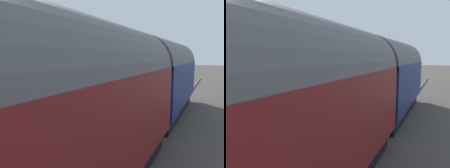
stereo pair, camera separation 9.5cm
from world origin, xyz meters
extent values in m
plane|color=#423D38|center=(0.00, 0.00, 0.00)|extent=(160.00, 160.00, 0.00)
cube|color=#A39B8C|center=(0.00, 4.23, 0.43)|extent=(32.00, 6.47, 0.85)
cube|color=beige|center=(0.00, 1.18, 0.86)|extent=(32.00, 0.36, 0.02)
cube|color=gray|center=(0.00, -1.62, 0.07)|extent=(52.00, 0.08, 0.14)
cube|color=gray|center=(0.00, -0.18, 0.07)|extent=(52.00, 0.08, 0.14)
cube|color=black|center=(3.62, -0.90, 0.35)|extent=(8.22, 2.29, 0.70)
cube|color=navy|center=(3.62, -0.90, 1.85)|extent=(8.94, 2.70, 2.30)
cylinder|color=#515154|center=(3.62, -0.90, 3.00)|extent=(8.94, 2.65, 2.65)
cube|color=black|center=(3.62, 0.47, 2.14)|extent=(7.59, 0.03, 0.80)
cylinder|color=black|center=(6.30, -0.90, 0.35)|extent=(0.70, 2.16, 0.70)
cylinder|color=black|center=(0.94, -0.90, 0.35)|extent=(0.70, 2.16, 0.70)
cube|color=black|center=(8.11, -0.90, 2.25)|extent=(0.04, 2.16, 0.90)
cylinder|color=#F2EDCC|center=(8.13, -0.90, 1.27)|extent=(0.06, 0.24, 0.24)
cube|color=red|center=(8.17, -0.90, 0.82)|extent=(0.16, 2.56, 0.24)
cube|color=maroon|center=(-5.67, -0.90, 1.85)|extent=(8.66, 2.70, 2.30)
cylinder|color=#515154|center=(-5.67, -0.90, 3.00)|extent=(8.66, 2.65, 2.65)
cube|color=black|center=(-5.67, 0.47, 2.14)|extent=(7.36, 0.03, 0.80)
cylinder|color=black|center=(-3.08, -0.90, 0.35)|extent=(0.70, 2.16, 0.70)
cube|color=white|center=(-0.72, 5.53, 2.25)|extent=(7.43, 4.10, 2.78)
cube|color=#38383F|center=(-0.72, 4.50, 4.45)|extent=(7.93, 2.31, 1.85)
cube|color=#38383F|center=(-0.72, 6.55, 4.45)|extent=(7.93, 2.31, 1.85)
cylinder|color=#38383F|center=(-0.72, 5.53, 5.25)|extent=(7.93, 0.16, 0.16)
cube|color=brown|center=(1.39, 5.53, 4.84)|extent=(0.56, 0.56, 2.39)
cylinder|color=brown|center=(1.39, 5.53, 6.21)|extent=(0.24, 0.24, 0.36)
cube|color=slate|center=(0.71, 3.46, 1.90)|extent=(0.90, 0.06, 2.10)
cube|color=slate|center=(-0.69, 3.46, 2.55)|extent=(0.80, 0.05, 1.10)
cube|color=slate|center=(2.11, 3.46, 2.55)|extent=(0.80, 0.05, 1.10)
cube|color=#26727F|center=(6.62, 3.13, 1.30)|extent=(1.42, 0.46, 0.06)
cube|color=#26727F|center=(6.63, 2.95, 1.53)|extent=(1.40, 0.17, 0.40)
cube|color=black|center=(6.06, 3.10, 1.07)|extent=(0.08, 0.36, 0.44)
cube|color=black|center=(7.18, 3.15, 1.07)|extent=(0.08, 0.36, 0.44)
cylinder|color=teal|center=(10.07, 6.56, 1.03)|extent=(0.38, 0.38, 0.35)
ellipsoid|color=#3D8438|center=(10.07, 6.56, 1.36)|extent=(0.43, 0.43, 0.47)
cone|color=#9E5138|center=(-1.63, 1.70, 1.01)|extent=(0.42, 0.42, 0.32)
cylinder|color=#9E5138|center=(-1.63, 1.70, 0.88)|extent=(0.23, 0.23, 0.06)
ellipsoid|color=olive|center=(-1.63, 1.70, 1.35)|extent=(0.50, 0.50, 0.46)
cylinder|color=black|center=(4.34, 1.95, 2.65)|extent=(0.10, 0.10, 3.59)
cylinder|color=black|center=(4.34, 1.95, 4.29)|extent=(0.05, 0.50, 0.05)
cube|color=beige|center=(4.34, 1.95, 4.58)|extent=(0.24, 0.24, 0.32)
cone|color=black|center=(4.34, 1.95, 4.80)|extent=(0.32, 0.32, 0.14)
cylinder|color=#4C3828|center=(12.91, 15.58, 1.36)|extent=(0.26, 0.26, 2.73)
ellipsoid|color=#2D7233|center=(12.91, 15.58, 4.71)|extent=(5.18, 4.57, 5.66)
camera|label=1|loc=(-9.63, -3.74, 3.41)|focal=35.48mm
camera|label=2|loc=(-9.59, -3.83, 3.41)|focal=35.48mm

